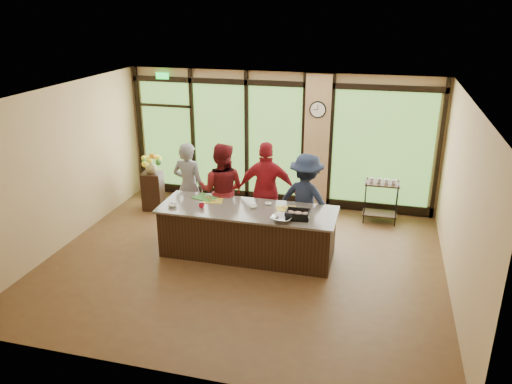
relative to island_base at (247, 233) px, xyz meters
The scene contains 25 objects.
floor 0.53m from the island_base, 90.00° to the right, with size 7.00×7.00×0.00m, color #52321D.
ceiling 2.58m from the island_base, 90.00° to the right, with size 7.00×7.00×0.00m, color silver.
back_wall 2.90m from the island_base, 90.00° to the left, with size 7.00×7.00×0.00m, color tan.
left_wall 3.67m from the island_base, behind, with size 6.00×6.00×0.00m, color tan.
right_wall 3.67m from the island_base, ahead, with size 6.00×6.00×0.00m, color tan.
window_wall 2.83m from the island_base, 86.48° to the left, with size 6.90×0.12×3.00m.
island_base is the anchor object (origin of this frame).
countertop 0.46m from the island_base, ahead, with size 3.20×1.10×0.04m, color slate.
wall_clock 3.25m from the island_base, 71.68° to the left, with size 0.36×0.04×0.36m.
cook_left 1.73m from the island_base, 150.48° to the left, with size 0.67×0.44×1.83m, color slate.
cook_midleft 1.11m from the island_base, 135.55° to the left, with size 0.92×0.72×1.90m, color maroon.
cook_midright 1.01m from the island_base, 79.57° to the left, with size 1.14×0.47×1.94m, color maroon.
cook_right 1.29m from the island_base, 38.81° to the left, with size 1.15×0.66×1.79m, color #1A233B.
roasting_pan 1.09m from the island_base, 11.36° to the right, with size 0.40×0.31×0.07m, color black.
mixing_bowl 0.96m from the island_base, 27.56° to the right, with size 0.36×0.36×0.09m, color silver.
cutting_board_left 1.08m from the island_base, 161.02° to the left, with size 0.44×0.33×0.01m, color #3C8630.
cutting_board_center 0.89m from the island_base, 164.91° to the left, with size 0.36×0.27×0.01m, color gold.
cutting_board_right 0.85m from the island_base, 13.15° to the left, with size 0.36×0.27×0.01m, color gold.
prep_bowl_near 1.45m from the island_base, 169.31° to the right, with size 0.17×0.17×0.05m, color white.
prep_bowl_mid 0.51m from the island_base, 31.65° to the left, with size 0.14×0.14×0.04m, color white.
prep_bowl_far 0.66m from the island_base, 41.62° to the left, with size 0.13×0.13×0.03m, color white.
red_ramekin 0.98m from the island_base, 168.03° to the right, with size 0.11×0.11×0.08m, color #B4122A.
flower_stand 3.09m from the island_base, 148.77° to the left, with size 0.42×0.42×0.85m, color black.
flower_vase 3.14m from the island_base, 148.77° to the left, with size 0.25×0.25×0.26m, color olive.
bar_cart 3.17m from the island_base, 42.89° to the left, with size 0.71×0.41×0.97m.
Camera 1 is at (2.23, -7.63, 4.38)m, focal length 35.00 mm.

